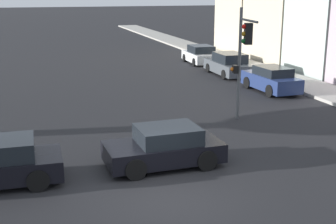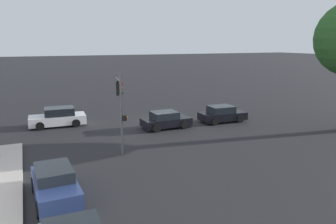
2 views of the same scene
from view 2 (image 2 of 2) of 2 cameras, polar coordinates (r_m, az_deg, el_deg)
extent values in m
plane|color=black|center=(28.72, -1.03, -1.69)|extent=(300.00, 300.00, 0.00)
cylinder|color=#515456|center=(20.11, -8.12, -0.44)|extent=(0.14, 0.14, 5.03)
cylinder|color=#515456|center=(20.85, -8.65, 5.60)|extent=(0.43, 2.16, 0.10)
cube|color=black|center=(20.91, -8.60, 4.11)|extent=(0.34, 0.34, 0.90)
sphere|color=red|center=(20.90, -8.10, 4.94)|extent=(0.20, 0.20, 0.20)
sphere|color=#99660F|center=(20.94, -8.08, 4.13)|extent=(0.20, 0.20, 0.20)
sphere|color=#0F511E|center=(20.98, -8.06, 3.32)|extent=(0.20, 0.20, 0.20)
cube|color=black|center=(20.18, -7.60, -1.00)|extent=(0.27, 0.38, 0.35)
sphere|color=orange|center=(20.20, -7.20, -0.98)|extent=(0.18, 0.18, 0.18)
cube|color=black|center=(26.54, -0.32, -1.72)|extent=(3.96, 1.97, 0.63)
cube|color=black|center=(26.34, -0.63, -0.52)|extent=(2.08, 1.70, 0.54)
cylinder|color=black|center=(27.86, 1.18, -1.39)|extent=(0.70, 0.24, 0.70)
cylinder|color=black|center=(26.35, 2.88, -2.19)|extent=(0.70, 0.24, 0.70)
cylinder|color=black|center=(26.89, -3.45, -1.90)|extent=(0.70, 0.24, 0.70)
cylinder|color=black|center=(25.32, -1.97, -2.77)|extent=(0.70, 0.24, 0.70)
cube|color=black|center=(29.01, 9.46, -0.67)|extent=(4.05, 1.95, 0.65)
cube|color=black|center=(28.80, 9.23, 0.49)|extent=(2.12, 1.68, 0.57)
cylinder|color=black|center=(30.42, 10.58, -0.46)|extent=(0.68, 0.24, 0.68)
cylinder|color=black|center=(29.01, 12.44, -1.15)|extent=(0.68, 0.24, 0.68)
cylinder|color=black|center=(29.17, 6.47, -0.87)|extent=(0.68, 0.24, 0.68)
cylinder|color=black|center=(27.69, 8.21, -1.61)|extent=(0.68, 0.24, 0.68)
cube|color=silver|center=(28.64, -18.68, -1.25)|extent=(4.55, 2.14, 0.72)
cube|color=black|center=(28.51, -18.41, 0.10)|extent=(2.40, 1.81, 0.64)
cylinder|color=black|center=(27.79, -21.41, -2.30)|extent=(0.67, 0.25, 0.66)
cylinder|color=black|center=(29.57, -21.41, -1.47)|extent=(0.67, 0.25, 0.66)
cylinder|color=black|center=(27.89, -15.72, -1.87)|extent=(0.67, 0.25, 0.66)
cylinder|color=black|center=(29.65, -16.06, -1.07)|extent=(0.67, 0.25, 0.66)
cube|color=navy|center=(15.54, -19.03, -12.31)|extent=(1.87, 4.16, 0.80)
cube|color=black|center=(15.45, -19.28, -9.89)|extent=(1.58, 2.19, 0.49)
cylinder|color=black|center=(14.60, -15.10, -14.75)|extent=(0.25, 0.71, 0.70)
cylinder|color=black|center=(14.44, -21.55, -15.51)|extent=(0.25, 0.71, 0.70)
cylinder|color=black|center=(16.88, -16.81, -11.06)|extent=(0.25, 0.71, 0.70)
cylinder|color=black|center=(16.75, -22.30, -11.66)|extent=(0.25, 0.71, 0.70)
camera|label=1|loc=(40.62, -2.78, 10.62)|focal=50.00mm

